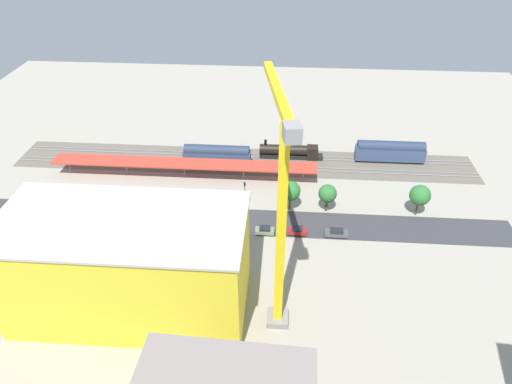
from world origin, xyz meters
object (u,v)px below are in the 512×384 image
Objects in this scene: parked_car_0 at (336,233)px; construction_building at (128,266)px; box_truck_0 at (91,240)px; tower_crane at (280,210)px; platform_canopy_near at (184,163)px; locomotive at (292,152)px; parked_car_2 at (265,231)px; street_tree_1 at (420,195)px; parked_car_1 at (297,231)px; street_tree_0 at (290,191)px; traffic_light at (245,192)px; street_tree_2 at (328,194)px; passenger_coach at (390,151)px; parked_car_4 at (194,226)px; parked_car_3 at (232,228)px; freight_coach_far at (217,155)px.

parked_car_0 is 0.13× the size of construction_building.
construction_building is 4.18× the size of box_truck_0.
construction_building is (36.32, 20.84, 8.37)m from parked_car_0.
box_truck_0 is at bearing -21.31° from tower_crane.
platform_canopy_near is 1.70× the size of construction_building.
locomotive is 32.29m from parked_car_2.
street_tree_1 is (-29.93, -30.03, -17.17)m from tower_crane.
street_tree_0 reaches higher than parked_car_1.
traffic_light is at bearing -120.04° from construction_building.
parked_car_1 is 1.01× the size of parked_car_2.
parked_car_0 is at bearing 25.60° from street_tree_1.
parked_car_2 is 11.21m from street_tree_0.
traffic_light reaches higher than street_tree_2.
platform_canopy_near is at bearing 12.22° from passenger_coach.
parked_car_4 is 35.56m from tower_crane.
construction_building is 5.37× the size of street_tree_0.
construction_building is 27.89m from tower_crane.
platform_canopy_near is 14.47× the size of parked_car_3.
box_truck_0 is (27.78, 6.78, 0.88)m from parked_car_3.
street_tree_2 is (-34.68, -29.58, -4.53)m from construction_building.
box_truck_0 is at bearing 12.65° from street_tree_1.
street_tree_1 is (-54.47, -29.54, -3.94)m from construction_building.
traffic_light reaches higher than parked_car_3.
street_tree_0 is at bearing -0.37° from street_tree_1.
parked_car_2 is at bearing 135.86° from platform_canopy_near.
parked_car_4 is 13.35m from traffic_light.
parked_car_4 is (46.11, 31.37, -2.29)m from passenger_coach.
parked_car_3 is at bearing 11.91° from street_tree_1.
parked_car_3 is at bearing 35.45° from street_tree_0.
freight_coach_far is 1.88× the size of box_truck_0.
parked_car_3 is at bearing 125.14° from platform_canopy_near.
construction_building is at bearing 133.14° from box_truck_0.
freight_coach_far is 38.69m from box_truck_0.
locomotive is at bearing -113.38° from traffic_light.
construction_building reaches higher than locomotive.
parked_car_2 reaches higher than parked_car_1.
parked_car_0 is at bearing 150.62° from platform_canopy_near.
parked_car_1 is at bearing 144.13° from platform_canopy_near.
parked_car_3 is 0.12× the size of construction_building.
parked_car_1 is at bearing 17.97° from street_tree_1.
tower_crane reaches higher than street_tree_1.
construction_building is (52.42, 52.44, 6.09)m from passenger_coach.
passenger_coach is 45.12m from freight_coach_far.
street_tree_1 is (-40.09, -8.46, 4.45)m from parked_car_3.
parked_car_1 is at bearing -143.41° from construction_building.
freight_coach_far is 2.42× the size of street_tree_0.
locomotive is at bearing -39.58° from street_tree_1.
construction_building is (6.31, 21.07, 8.37)m from parked_car_4.
street_tree_2 is at bearing -0.12° from street_tree_1.
locomotive is 25.69m from passenger_coach.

